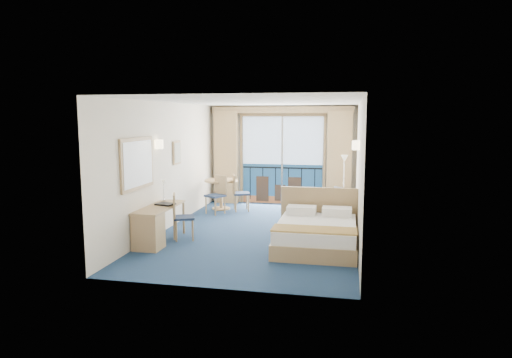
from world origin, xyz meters
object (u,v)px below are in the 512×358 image
Objects in this scene: floor_lamp at (344,169)px; desk_chair at (180,214)px; armchair at (332,201)px; desk at (151,227)px; nightstand at (345,217)px; table_chair_a at (238,191)px; round_table at (221,187)px; table_chair_b at (218,192)px; bed at (317,233)px.

floor_lamp is 1.57× the size of desk_chair.
desk is (-3.15, -3.68, 0.06)m from armchair.
nightstand is at bearing -87.82° from desk_chair.
nightstand is 3.13m from table_chair_a.
table_chair_a reaches higher than desk.
armchair is 0.83× the size of round_table.
desk is at bearing 131.19° from desk_chair.
armchair is 0.78× the size of desk_chair.
table_chair_b is (0.06, -0.51, -0.05)m from round_table.
desk_chair reaches higher than round_table.
table_chair_a reaches higher than round_table.
desk_chair is at bearing 151.17° from table_chair_a.
floor_lamp is (-0.06, 2.14, 0.78)m from nightstand.
armchair is 0.48× the size of desk.
floor_lamp reaches higher than armchair.
round_table is (-3.19, 1.69, 0.28)m from nightstand.
floor_lamp reaches higher than nightstand.
bed is at bearing -14.75° from table_chair_b.
desk_chair is (0.33, 0.63, 0.13)m from desk.
desk_chair reaches higher than desk.
table_chair_b is at bearing 135.70° from bed.
desk_chair is 1.06× the size of round_table.
table_chair_a is at bearing 70.62° from table_chair_b.
desk is 1.72× the size of round_table.
desk_chair is 0.96× the size of table_chair_b.
table_chair_a reaches higher than nightstand.
desk_chair is (-3.15, -1.35, 0.21)m from nightstand.
table_chair_b is (-3.13, 1.18, 0.23)m from nightstand.
floor_lamp is at bearing 83.05° from bed.
floor_lamp is at bearing -161.15° from armchair.
floor_lamp is 1.53× the size of table_chair_a.
table_chair_a reaches higher than desk_chair.
table_chair_b is (0.02, 2.53, 0.02)m from desk_chair.
round_table is at bearing -39.22° from armchair.
desk reaches higher than armchair.
table_chair_a is (-2.21, 2.96, 0.25)m from bed.
nightstand is 3.44m from desk_chair.
floor_lamp is (0.43, 3.54, 0.81)m from bed.
round_table is at bearing -20.32° from desk_chair.
table_chair_b is at bearing -28.91° from armchair.
table_chair_b is (0.35, 3.16, 0.15)m from desk.
bed is 2.63× the size of armchair.
table_chair_b is (-3.08, -0.96, -0.55)m from floor_lamp.
nightstand is 0.41× the size of desk.
table_chair_b is at bearing -162.74° from floor_lamp.
bed is 3.08× the size of nightstand.
desk is at bearing -169.04° from bed.
desk is at bearing -66.76° from table_chair_b.
floor_lamp reaches higher than desk_chair.
desk is at bearing -129.76° from floor_lamp.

